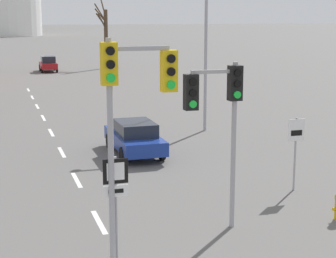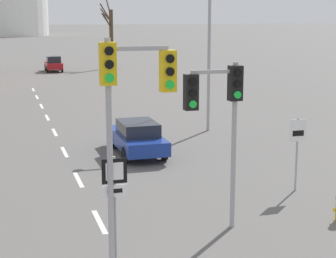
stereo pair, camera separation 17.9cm
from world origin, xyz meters
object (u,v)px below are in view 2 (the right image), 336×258
route_sign_post (115,192)px  traffic_signal_near_right (220,105)px  traffic_signal_centre_tall (129,96)px  street_lamp_right (203,38)px  speed_limit_sign (297,142)px  sedan_mid_centre (54,64)px  sedan_near_right (137,137)px

route_sign_post → traffic_signal_near_right: bearing=25.6°
traffic_signal_centre_tall → street_lamp_right: size_ratio=0.69×
speed_limit_sign → street_lamp_right: size_ratio=0.32×
traffic_signal_near_right → speed_limit_sign: bearing=32.9°
traffic_signal_near_right → sedan_mid_centre: 48.23m
traffic_signal_near_right → traffic_signal_centre_tall: bearing=-150.8°
route_sign_post → speed_limit_sign: size_ratio=1.06×
speed_limit_sign → street_lamp_right: bearing=87.4°
route_sign_post → speed_limit_sign: route_sign_post is taller
speed_limit_sign → sedan_mid_centre: bearing=94.9°
sedan_mid_centre → route_sign_post: bearing=-93.7°
street_lamp_right → sedan_near_right: street_lamp_right is taller
traffic_signal_centre_tall → sedan_near_right: size_ratio=1.22×
street_lamp_right → sedan_mid_centre: (-4.38, 35.02, -3.99)m
route_sign_post → sedan_mid_centre: size_ratio=0.70×
street_lamp_right → sedan_mid_centre: 35.52m
speed_limit_sign → sedan_mid_centre: 45.82m
speed_limit_sign → traffic_signal_centre_tall: bearing=-148.7°
traffic_signal_centre_tall → sedan_near_right: bearing=75.6°
speed_limit_sign → sedan_near_right: speed_limit_sign is taller
traffic_signal_near_right → sedan_near_right: (-0.12, 9.15, -2.78)m
traffic_signal_near_right → street_lamp_right: street_lamp_right is taller
traffic_signal_near_right → street_lamp_right: 13.90m
traffic_signal_near_right → route_sign_post: 3.98m
traffic_signal_centre_tall → route_sign_post: 2.30m
route_sign_post → sedan_near_right: route_sign_post is taller
sedan_near_right → sedan_mid_centre: (0.11, 39.00, 0.08)m
sedan_near_right → sedan_mid_centre: sedan_mid_centre is taller
speed_limit_sign → sedan_near_right: (-4.01, 6.64, -0.96)m
route_sign_post → speed_limit_sign: 8.22m
speed_limit_sign → street_lamp_right: (0.48, 10.62, 3.11)m
street_lamp_right → speed_limit_sign: bearing=-92.6°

